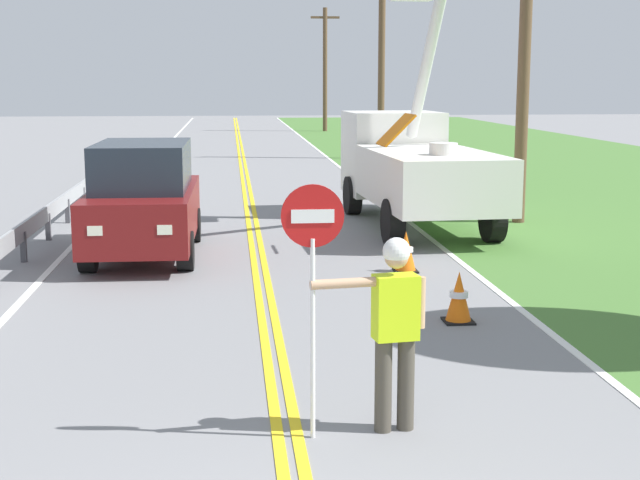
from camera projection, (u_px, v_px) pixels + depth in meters
name	position (u px, v px, depth m)	size (l,w,h in m)	color
centerline_yellow_left	(245.00, 201.00, 24.72)	(0.11, 110.00, 0.01)	yellow
centerline_yellow_right	(252.00, 201.00, 24.74)	(0.11, 110.00, 0.01)	yellow
edge_line_right	(381.00, 199.00, 25.08)	(0.12, 110.00, 0.01)	silver
edge_line_left	(113.00, 203.00, 24.39)	(0.12, 110.00, 0.01)	silver
flagger_worker	(394.00, 321.00, 8.40)	(1.08, 0.31, 1.83)	#474238
stop_sign_paddle	(313.00, 254.00, 8.10)	(0.56, 0.04, 2.33)	silver
utility_bucket_truck	(412.00, 161.00, 20.58)	(2.67, 6.92, 5.76)	white
oncoming_suv_nearest	(144.00, 199.00, 16.91)	(1.95, 4.63, 2.10)	maroon
utility_pole_near	(525.00, 46.00, 20.40)	(1.80, 0.28, 7.56)	brown
utility_pole_mid	(382.00, 62.00, 37.44)	(1.80, 0.28, 7.54)	brown
utility_pole_far	(325.00, 67.00, 57.75)	(1.80, 0.28, 7.67)	brown
traffic_cone_lead	(459.00, 298.00, 12.34)	(0.40, 0.40, 0.70)	orange
traffic_cone_mid	(406.00, 252.00, 15.60)	(0.40, 0.40, 0.70)	orange
guardrail_left_shoulder	(58.00, 207.00, 19.76)	(0.10, 32.00, 0.71)	#9EA0A3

